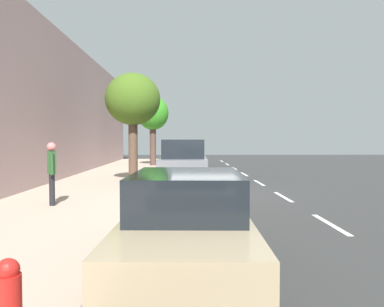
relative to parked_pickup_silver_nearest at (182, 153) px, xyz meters
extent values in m
plane|color=#323232|center=(-0.91, 14.83, -0.90)|extent=(66.70, 66.70, 0.00)
cube|color=tan|center=(3.25, 14.83, -0.82)|extent=(4.47, 41.68, 0.16)
cube|color=gray|center=(0.94, 14.83, -0.82)|extent=(0.16, 41.68, 0.16)
cube|color=white|center=(-3.59, -4.91, -0.90)|extent=(0.14, 2.20, 0.01)
cube|color=white|center=(-3.59, -0.71, -0.90)|extent=(0.14, 2.20, 0.01)
cube|color=white|center=(-3.59, 3.49, -0.90)|extent=(0.14, 2.20, 0.01)
cube|color=white|center=(-3.59, 7.69, -0.90)|extent=(0.14, 2.20, 0.01)
cube|color=white|center=(-3.59, 11.89, -0.90)|extent=(0.14, 2.20, 0.01)
cube|color=white|center=(-3.59, 16.09, -0.90)|extent=(0.14, 2.20, 0.01)
cube|color=white|center=(-3.59, 20.29, -0.90)|extent=(0.14, 2.20, 0.01)
cube|color=white|center=(-0.53, 14.83, -0.90)|extent=(0.12, 41.68, 0.01)
cube|color=#B18F8F|center=(5.74, 14.83, 2.58)|extent=(0.50, 41.68, 6.96)
cube|color=#B7BABF|center=(0.00, -0.11, -0.15)|extent=(2.02, 5.32, 0.80)
cube|color=black|center=(-0.01, 0.82, 0.65)|extent=(1.74, 1.52, 0.80)
cube|color=#B7BABF|center=(0.01, -1.30, 0.31)|extent=(1.89, 2.67, 0.12)
cylinder|color=black|center=(0.88, 1.55, -0.50)|extent=(0.23, 0.80, 0.80)
cylinder|color=black|center=(-0.92, 1.53, -0.50)|extent=(0.23, 0.80, 0.80)
cylinder|color=black|center=(0.92, -1.74, -0.50)|extent=(0.23, 0.80, 0.80)
cylinder|color=black|center=(-0.88, -1.76, -0.50)|extent=(0.23, 0.80, 0.80)
cube|color=slate|center=(-0.14, 12.97, -0.12)|extent=(2.05, 4.76, 0.90)
cube|color=black|center=(-0.14, 12.97, 0.71)|extent=(1.77, 3.15, 0.76)
cylinder|color=black|center=(0.78, 14.40, -0.52)|extent=(0.24, 0.77, 0.76)
cylinder|color=black|center=(-0.97, 14.45, -0.52)|extent=(0.24, 0.77, 0.76)
cylinder|color=black|center=(0.69, 11.48, -0.52)|extent=(0.24, 0.77, 0.76)
cylinder|color=black|center=(-1.06, 11.54, -0.52)|extent=(0.24, 0.77, 0.76)
cube|color=tan|center=(-0.17, 23.51, -0.30)|extent=(1.91, 4.46, 0.64)
cube|color=black|center=(-0.17, 23.51, 0.32)|extent=(1.62, 2.15, 0.60)
cylinder|color=black|center=(0.68, 24.85, -0.57)|extent=(0.24, 0.67, 0.66)
cylinder|color=black|center=(-0.93, 24.90, -0.57)|extent=(0.24, 0.67, 0.66)
cylinder|color=black|center=(0.59, 22.12, -0.57)|extent=(0.24, 0.67, 0.66)
cylinder|color=black|center=(-1.03, 22.18, -0.57)|extent=(0.24, 0.67, 0.66)
torus|color=black|center=(-0.04, 5.50, -0.56)|extent=(0.68, 0.18, 0.68)
torus|color=black|center=(0.98, 5.71, -0.56)|extent=(0.68, 0.18, 0.68)
cylinder|color=black|center=(0.34, 5.58, -0.47)|extent=(0.64, 0.17, 0.51)
cylinder|color=black|center=(0.70, 5.65, -0.48)|extent=(0.14, 0.06, 0.47)
cylinder|color=black|center=(0.39, 5.59, -0.24)|extent=(0.72, 0.18, 0.05)
cylinder|color=black|center=(0.81, 5.67, -0.64)|extent=(0.35, 0.11, 0.19)
cylinder|color=black|center=(0.86, 5.69, -0.41)|extent=(0.26, 0.09, 0.33)
cylinder|color=black|center=(0.00, 5.51, -0.40)|extent=(0.12, 0.06, 0.33)
cube|color=black|center=(0.75, 5.66, -0.21)|extent=(0.26, 0.15, 0.05)
cylinder|color=black|center=(0.04, 5.51, -0.17)|extent=(0.12, 0.46, 0.03)
cylinder|color=#C6B284|center=(0.67, 5.25, -0.46)|extent=(0.15, 0.15, 0.88)
cylinder|color=#C6B284|center=(0.67, 5.05, -0.46)|extent=(0.15, 0.15, 0.88)
cube|color=white|center=(0.67, 5.15, 0.30)|extent=(0.23, 0.38, 0.63)
cylinder|color=white|center=(0.67, 5.41, 0.27)|extent=(0.10, 0.10, 0.59)
cylinder|color=white|center=(0.67, 4.89, 0.27)|extent=(0.10, 0.10, 0.59)
sphere|color=gray|center=(0.67, 5.15, 0.73)|extent=(0.25, 0.25, 0.25)
sphere|color=navy|center=(0.67, 5.15, 0.78)|extent=(0.28, 0.28, 0.28)
cube|color=black|center=(0.87, 5.15, 0.32)|extent=(0.18, 0.30, 0.44)
cylinder|color=#4E3931|center=(2.04, 2.45, 0.79)|extent=(0.44, 0.44, 3.07)
ellipsoid|color=#338820|center=(2.04, 2.45, 2.93)|extent=(2.20, 2.20, 2.37)
cylinder|color=brown|center=(2.04, 12.86, 0.71)|extent=(0.39, 0.39, 2.91)
ellipsoid|color=#42621D|center=(2.04, 12.86, 2.81)|extent=(2.34, 2.34, 2.21)
cylinder|color=black|center=(3.53, 18.54, -0.30)|extent=(0.15, 0.15, 0.88)
cylinder|color=black|center=(3.60, 18.36, -0.30)|extent=(0.15, 0.15, 0.88)
cube|color=#264C26|center=(3.56, 18.45, 0.46)|extent=(0.35, 0.44, 0.63)
cylinder|color=#264C26|center=(3.47, 18.69, 0.43)|extent=(0.10, 0.10, 0.59)
cylinder|color=#264C26|center=(3.66, 18.21, 0.43)|extent=(0.10, 0.10, 0.59)
sphere|color=#D87171|center=(3.56, 18.45, 0.89)|extent=(0.25, 0.25, 0.25)
sphere|color=red|center=(1.37, 25.83, 0.00)|extent=(0.20, 0.20, 0.20)
camera|label=1|loc=(-0.13, 29.01, 1.11)|focal=35.18mm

